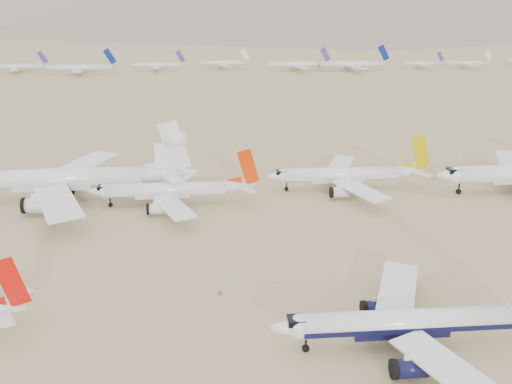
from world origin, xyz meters
TOP-DOWN VIEW (x-y plane):
  - ground at (0.00, 0.00)m, footprint 7000.00×7000.00m
  - main_airliner at (0.83, -5.16)m, footprint 45.72×44.66m
  - row2_gold_tail at (7.85, 71.96)m, footprint 44.84×43.85m
  - row2_orange_tail at (-41.48, 63.25)m, footprint 42.75×41.83m
  - row2_white_trijet at (-69.26, 69.73)m, footprint 62.02×60.61m
  - distant_storage_row at (56.20, 336.66)m, footprint 672.14×64.40m

SIDE VIEW (x-z plane):
  - ground at x=0.00m, z-range 0.00..0.00m
  - row2_orange_tail at x=-41.48m, z-range -3.35..11.91m
  - main_airliner at x=0.83m, z-range -3.63..12.50m
  - row2_gold_tail at x=7.85m, z-range -3.52..12.45m
  - distant_storage_row at x=56.20m, z-range -3.61..12.58m
  - row2_white_trijet at x=-69.26m, z-range -4.63..17.35m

